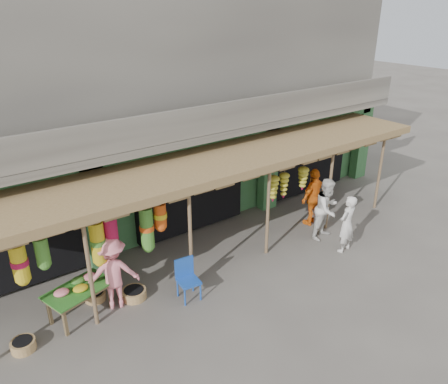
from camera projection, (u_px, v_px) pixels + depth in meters
ground at (234, 261)px, 12.04m from camera, size 80.00×80.00×0.00m
building at (144, 108)px, 14.26m from camera, size 16.40×6.80×7.00m
awning at (211, 166)px, 11.50m from camera, size 14.00×2.70×2.79m
flower_table at (78, 289)px, 9.71m from camera, size 1.61×1.20×0.86m
blue_chair at (187, 276)px, 10.39m from camera, size 0.53×0.54×1.01m
basket_left at (95, 296)px, 10.45m from camera, size 0.57×0.57×0.21m
basket_mid at (134, 294)px, 10.51m from camera, size 0.76×0.76×0.23m
basket_right at (23, 345)px, 8.95m from camera, size 0.66×0.66×0.23m
person_front at (347, 224)px, 12.22m from camera, size 0.68×0.50×1.70m
person_right at (327, 209)px, 12.90m from camera, size 1.03×0.87×1.89m
person_vendor at (314, 197)px, 13.70m from camera, size 1.14×0.58×1.87m
person_shopper at (113, 273)px, 9.93m from camera, size 1.33×1.03×1.81m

